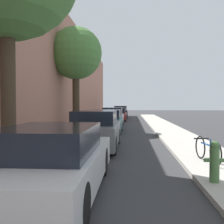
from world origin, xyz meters
TOP-DOWN VIEW (x-y plane):
  - ground_plane at (0.00, 16.00)m, footprint 120.00×120.00m
  - sidewalk_left at (-2.90, 16.00)m, footprint 2.00×52.00m
  - sidewalk_right at (2.90, 16.00)m, footprint 2.00×52.00m
  - building_facade_left at (-4.25, 16.00)m, footprint 0.70×52.00m
  - parked_car_white at (-1.01, 6.10)m, footprint 1.82×4.57m
  - parked_car_grey at (-0.88, 11.39)m, footprint 1.75×4.19m
  - parked_car_teal at (-0.96, 17.19)m, footprint 1.76×4.06m
  - parked_car_silver at (-1.01, 22.64)m, footprint 1.69×4.47m
  - parked_car_red at (-0.90, 28.45)m, footprint 1.73×4.61m
  - parked_car_black at (-0.82, 33.69)m, footprint 1.68×3.98m
  - street_tree_far at (-2.90, 17.24)m, footprint 3.20×3.20m
  - fire_hydrant at (2.21, 6.76)m, footprint 0.43×0.20m
  - bicycle at (2.60, 8.67)m, footprint 0.44×1.63m

SIDE VIEW (x-z plane):
  - ground_plane at x=0.00m, z-range 0.00..0.00m
  - sidewalk_left at x=-2.90m, z-range 0.00..0.12m
  - sidewalk_right at x=2.90m, z-range 0.00..0.12m
  - bicycle at x=2.60m, z-range 0.13..0.80m
  - fire_hydrant at x=2.21m, z-range 0.13..0.99m
  - parked_car_white at x=-1.01m, z-range -0.02..1.30m
  - parked_car_red at x=-0.90m, z-range -0.03..1.32m
  - parked_car_teal at x=-0.96m, z-range -0.03..1.36m
  - parked_car_silver at x=-1.01m, z-range -0.04..1.41m
  - parked_car_grey at x=-0.88m, z-range -0.04..1.44m
  - parked_car_black at x=-0.82m, z-range -0.05..1.46m
  - building_facade_left at x=-4.25m, z-range 0.00..7.98m
  - street_tree_far at x=-2.90m, z-range 1.62..7.95m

